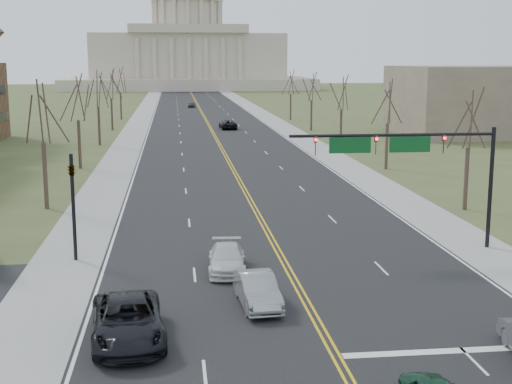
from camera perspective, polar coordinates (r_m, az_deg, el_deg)
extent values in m
plane|color=#414D26|center=(28.66, 5.97, -12.18)|extent=(600.00, 600.00, 0.00)
cube|color=black|center=(136.34, -4.12, 5.94)|extent=(20.00, 380.00, 0.01)
cube|color=black|center=(34.15, 3.77, -8.32)|extent=(120.00, 14.00, 0.01)
cube|color=gray|center=(136.35, -9.19, 5.83)|extent=(4.00, 380.00, 0.03)
cube|color=gray|center=(137.39, 0.92, 6.00)|extent=(4.00, 380.00, 0.03)
cube|color=gold|center=(136.34, -4.12, 5.94)|extent=(0.42, 380.00, 0.01)
cube|color=silver|center=(136.27, -8.26, 5.86)|extent=(0.15, 380.00, 0.01)
cube|color=silver|center=(137.12, 0.00, 5.99)|extent=(0.15, 380.00, 0.01)
cube|color=silver|center=(29.24, 16.24, -12.06)|extent=(9.50, 0.50, 0.01)
cube|color=#BDB29E|center=(275.98, -5.43, 8.69)|extent=(90.00, 60.00, 4.00)
cube|color=#BDB29E|center=(275.83, -5.47, 10.77)|extent=(70.00, 40.00, 16.00)
cube|color=#BDB29E|center=(255.54, -5.41, 12.91)|extent=(42.00, 3.00, 3.00)
cylinder|color=#BDB29E|center=(276.23, -5.52, 13.67)|extent=(24.00, 24.00, 12.00)
cylinder|color=#BDB29E|center=(276.68, -5.55, 15.08)|extent=(27.00, 27.00, 1.60)
cylinder|color=black|center=(44.01, 18.25, 0.30)|extent=(0.24, 0.24, 7.20)
cylinder|color=black|center=(41.40, 10.92, 4.50)|extent=(12.00, 0.18, 0.18)
imported|color=black|center=(42.46, 14.77, 3.74)|extent=(0.35, 0.40, 1.10)
sphere|color=#FF0C0C|center=(42.28, 14.86, 4.19)|extent=(0.18, 0.18, 0.18)
imported|color=black|center=(41.17, 9.56, 3.74)|extent=(0.35, 0.40, 1.10)
sphere|color=#FF0C0C|center=(40.99, 9.63, 4.20)|extent=(0.18, 0.18, 0.18)
imported|color=black|center=(40.34, 4.77, 3.71)|extent=(0.35, 0.40, 1.10)
sphere|color=#FF0C0C|center=(40.16, 4.82, 4.18)|extent=(0.18, 0.18, 0.18)
cube|color=#0C4C1E|center=(41.77, 12.20, 3.74)|extent=(2.40, 0.12, 0.90)
cube|color=#0C4C1E|center=(40.78, 7.53, 3.73)|extent=(2.40, 0.12, 0.90)
cylinder|color=black|center=(40.47, -14.40, -1.23)|extent=(0.20, 0.20, 6.00)
imported|color=black|center=(40.09, -14.54, 1.85)|extent=(0.32, 0.36, 0.99)
cylinder|color=#3A2A22|center=(54.88, 16.46, 1.02)|extent=(0.32, 0.32, 4.68)
cylinder|color=#3A2A22|center=(55.28, -16.51, 1.23)|extent=(0.32, 0.32, 4.95)
cylinder|color=#3A2A22|center=(73.50, 10.41, 3.62)|extent=(0.32, 0.32, 4.68)
cylinder|color=#3A2A22|center=(74.88, -13.94, 3.71)|extent=(0.32, 0.32, 4.95)
cylinder|color=#3A2A22|center=(92.69, 6.81, 5.14)|extent=(0.32, 0.32, 4.68)
cylinder|color=#3A2A22|center=(94.64, -12.44, 5.16)|extent=(0.32, 0.32, 4.95)
cylinder|color=#3A2A22|center=(112.17, 4.45, 6.12)|extent=(0.32, 0.32, 4.68)
cylinder|color=#3A2A22|center=(114.49, -11.45, 6.10)|extent=(0.32, 0.32, 4.95)
cylinder|color=#3A2A22|center=(131.81, 2.78, 6.81)|extent=(0.32, 0.32, 4.68)
cylinder|color=#3A2A22|center=(134.38, -10.76, 6.77)|extent=(0.32, 0.32, 4.95)
cube|color=#6B5A4C|center=(111.81, 17.79, 7.00)|extent=(25.00, 20.00, 10.00)
imported|color=gray|center=(32.60, 0.11, -7.85)|extent=(1.92, 4.60, 1.48)
imported|color=black|center=(29.15, -10.23, -10.10)|extent=(3.33, 6.27, 1.68)
imported|color=silver|center=(37.76, -2.34, -5.36)|extent=(2.21, 4.78, 1.35)
imported|color=black|center=(114.48, -2.27, 5.44)|extent=(2.77, 5.47, 1.48)
imported|color=#45474C|center=(166.62, -5.17, 7.01)|extent=(1.78, 4.11, 1.38)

